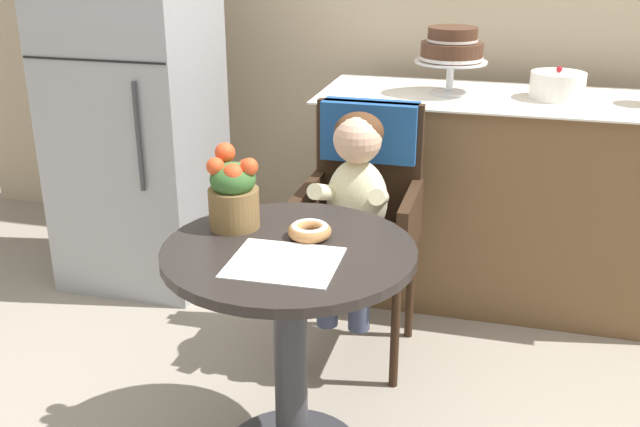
% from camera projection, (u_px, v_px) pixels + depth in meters
% --- Properties ---
extents(cafe_table, '(0.72, 0.72, 0.72)m').
position_uv_depth(cafe_table, '(290.00, 314.00, 2.17)').
color(cafe_table, '#282321').
rests_on(cafe_table, ground).
extents(wicker_chair, '(0.42, 0.45, 0.95)m').
position_uv_depth(wicker_chair, '(364.00, 190.00, 2.77)').
color(wicker_chair, '#332114').
rests_on(wicker_chair, ground).
extents(seated_child, '(0.27, 0.32, 0.73)m').
position_uv_depth(seated_child, '(355.00, 194.00, 2.62)').
color(seated_child, beige).
rests_on(seated_child, ground).
extents(paper_napkin, '(0.29, 0.27, 0.00)m').
position_uv_depth(paper_napkin, '(284.00, 262.00, 1.99)').
color(paper_napkin, white).
rests_on(paper_napkin, cafe_table).
extents(donut_front, '(0.13, 0.13, 0.04)m').
position_uv_depth(donut_front, '(310.00, 230.00, 2.14)').
color(donut_front, '#AD7542').
rests_on(donut_front, cafe_table).
extents(flower_vase, '(0.15, 0.15, 0.25)m').
position_uv_depth(flower_vase, '(233.00, 191.00, 2.19)').
color(flower_vase, brown).
rests_on(flower_vase, cafe_table).
extents(display_counter, '(1.56, 0.62, 0.90)m').
position_uv_depth(display_counter, '(500.00, 199.00, 3.22)').
color(display_counter, brown).
rests_on(display_counter, ground).
extents(tiered_cake_stand, '(0.30, 0.30, 0.27)m').
position_uv_depth(tiered_cake_stand, '(452.00, 49.00, 3.05)').
color(tiered_cake_stand, silver).
rests_on(tiered_cake_stand, display_counter).
extents(round_layer_cake, '(0.22, 0.22, 0.13)m').
position_uv_depth(round_layer_cake, '(557.00, 85.00, 3.02)').
color(round_layer_cake, white).
rests_on(round_layer_cake, display_counter).
extents(refrigerator, '(0.64, 0.63, 1.70)m').
position_uv_depth(refrigerator, '(135.00, 97.00, 3.28)').
color(refrigerator, '#9EA0A5').
rests_on(refrigerator, ground).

